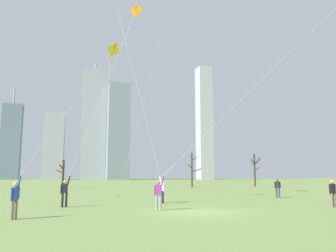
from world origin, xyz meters
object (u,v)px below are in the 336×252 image
at_px(kite_flyer_foreground_left_orange, 73,169).
at_px(kite_flyer_foreground_right_red, 198,152).
at_px(bystander_strolling_midfield, 278,187).
at_px(bare_tree_far_right_edge, 192,169).
at_px(bare_tree_center, 63,173).
at_px(bare_tree_leftmost, 255,169).
at_px(bystander_watching_nearby, 333,192).
at_px(kite_flyer_midfield_center_purple, 144,119).
at_px(kite_flyer_midfield_left_yellow, 47,150).

bearing_deg(kite_flyer_foreground_left_orange, kite_flyer_foreground_right_red, -24.75).
xyz_separation_m(bystander_strolling_midfield, bare_tree_far_right_edge, (1.53, 26.37, 1.99)).
height_order(kite_flyer_foreground_right_red, bystander_strolling_midfield, kite_flyer_foreground_right_red).
bearing_deg(bystander_strolling_midfield, bare_tree_center, 123.12).
bearing_deg(bystander_strolling_midfield, bare_tree_leftmost, 63.53).
xyz_separation_m(kite_flyer_foreground_left_orange, bystander_watching_nearby, (15.10, -4.37, -1.38)).
relative_size(kite_flyer_midfield_center_purple, bystander_watching_nearby, 12.30).
bearing_deg(kite_flyer_midfield_center_purple, bare_tree_leftmost, 48.58).
height_order(bystander_strolling_midfield, bare_tree_center, bare_tree_center).
distance_m(kite_flyer_midfield_center_purple, bare_tree_center, 31.39).
bearing_deg(kite_flyer_foreground_right_red, kite_flyer_midfield_left_yellow, -178.75).
bearing_deg(bare_tree_leftmost, kite_flyer_foreground_right_red, -124.16).
relative_size(bystander_watching_nearby, bare_tree_leftmost, 0.28).
xyz_separation_m(kite_flyer_foreground_left_orange, bare_tree_leftmost, (30.85, 32.04, 0.82)).
relative_size(bare_tree_far_right_edge, bare_tree_center, 1.29).
bearing_deg(bare_tree_center, kite_flyer_foreground_left_orange, -86.89).
height_order(kite_flyer_midfield_left_yellow, bare_tree_center, kite_flyer_midfield_left_yellow).
bearing_deg(bare_tree_far_right_edge, bare_tree_leftmost, 6.58).
bearing_deg(bare_tree_far_right_edge, kite_flyer_midfield_left_yellow, -120.31).
bearing_deg(bystander_watching_nearby, bare_tree_center, 114.27).
distance_m(kite_flyer_midfield_left_yellow, bystander_strolling_midfield, 20.00).
bearing_deg(kite_flyer_foreground_left_orange, kite_flyer_midfield_left_yellow, -111.50).
relative_size(kite_flyer_foreground_left_orange, kite_flyer_foreground_right_red, 0.79).
height_order(kite_flyer_foreground_right_red, bare_tree_center, kite_flyer_foreground_right_red).
relative_size(kite_flyer_midfield_center_purple, bare_tree_leftmost, 3.51).
height_order(bare_tree_far_right_edge, bare_tree_leftmost, bare_tree_leftmost).
height_order(bare_tree_far_right_edge, bare_tree_center, bare_tree_far_right_edge).
height_order(kite_flyer_foreground_right_red, bystander_watching_nearby, kite_flyer_foreground_right_red).
height_order(kite_flyer_foreground_right_red, kite_flyer_midfield_left_yellow, kite_flyer_foreground_right_red).
xyz_separation_m(kite_flyer_midfield_center_purple, bystander_strolling_midfield, (12.09, 1.61, -5.13)).
bearing_deg(bystander_watching_nearby, bystander_strolling_midfield, 77.44).
xyz_separation_m(kite_flyer_foreground_right_red, bystander_watching_nearby, (8.15, -1.17, -2.33)).
relative_size(kite_flyer_midfield_left_yellow, bare_tree_center, 2.82).
bearing_deg(bystander_strolling_midfield, kite_flyer_midfield_left_yellow, -157.42).
height_order(bystander_watching_nearby, bare_tree_far_right_edge, bare_tree_far_right_edge).
xyz_separation_m(kite_flyer_foreground_left_orange, kite_flyer_foreground_right_red, (6.94, -3.20, 0.95)).
relative_size(kite_flyer_midfield_center_purple, bystander_strolling_midfield, 12.30).
height_order(bystander_watching_nearby, bare_tree_center, bare_tree_center).
height_order(kite_flyer_midfield_center_purple, bystander_watching_nearby, kite_flyer_midfield_center_purple).
distance_m(bystander_watching_nearby, bare_tree_far_right_edge, 35.21).
height_order(kite_flyer_midfield_left_yellow, bystander_watching_nearby, kite_flyer_midfield_left_yellow).
bearing_deg(bare_tree_center, bystander_watching_nearby, -65.73).
distance_m(bare_tree_leftmost, bare_tree_center, 32.67).
relative_size(bystander_watching_nearby, bare_tree_far_right_edge, 0.29).
bearing_deg(bare_tree_leftmost, bystander_watching_nearby, -113.40).
bearing_deg(kite_flyer_foreground_right_red, bystander_strolling_midfield, 36.50).
bearing_deg(bare_tree_center, kite_flyer_midfield_center_purple, -77.56).
height_order(kite_flyer_foreground_left_orange, bystander_strolling_midfield, kite_flyer_foreground_left_orange).
bearing_deg(bare_tree_far_right_edge, bystander_strolling_midfield, -93.31).
height_order(kite_flyer_foreground_right_red, bare_tree_far_right_edge, kite_flyer_foreground_right_red).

